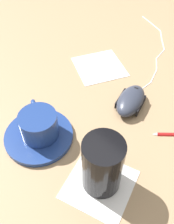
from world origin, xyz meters
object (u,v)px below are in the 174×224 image
object	(u,v)px
saucer	(39,136)
coffee_cup	(39,124)
drinking_glass	(102,165)
computer_mouse	(131,100)

from	to	relation	value
saucer	coffee_cup	bearing A→B (deg)	-85.92
saucer	coffee_cup	world-z (taller)	coffee_cup
coffee_cup	drinking_glass	xyz separation A→B (m)	(-0.16, -0.02, 0.02)
saucer	drinking_glass	size ratio (longest dim) A/B	1.25
computer_mouse	drinking_glass	world-z (taller)	drinking_glass
saucer	computer_mouse	distance (m)	0.23
coffee_cup	drinking_glass	world-z (taller)	drinking_glass
saucer	coffee_cup	size ratio (longest dim) A/B	1.45
saucer	computer_mouse	bearing A→B (deg)	-109.67
coffee_cup	computer_mouse	bearing A→B (deg)	-110.26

